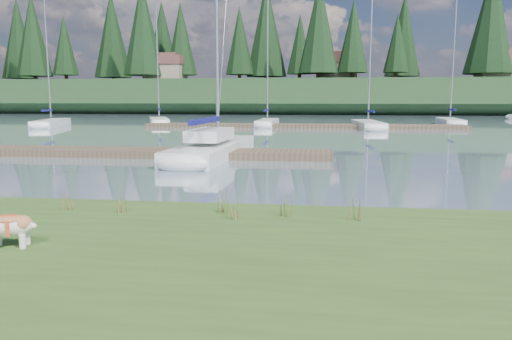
# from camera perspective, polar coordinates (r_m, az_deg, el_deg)

# --- Properties ---
(ground) EXTENTS (200.00, 200.00, 0.00)m
(ground) POSITION_cam_1_polar(r_m,az_deg,el_deg) (41.37, 2.50, 4.87)
(ground) COLOR gray
(ground) RESTS_ON ground
(bank) EXTENTS (60.00, 9.00, 0.35)m
(bank) POSITION_cam_1_polar(r_m,az_deg,el_deg) (6.63, -25.77, -12.61)
(bank) COLOR #35531F
(bank) RESTS_ON ground
(ridge) EXTENTS (200.00, 20.00, 5.00)m
(ridge) POSITION_cam_1_polar(r_m,az_deg,el_deg) (84.22, 5.03, 8.27)
(ridge) COLOR black
(ridge) RESTS_ON ground
(bulldog) EXTENTS (0.87, 0.48, 0.51)m
(bulldog) POSITION_cam_1_polar(r_m,az_deg,el_deg) (7.89, -26.55, -5.63)
(bulldog) COLOR silver
(bulldog) RESTS_ON bank
(sailboat_main) EXTENTS (2.31, 9.73, 13.80)m
(sailboat_main) POSITION_cam_1_polar(r_m,az_deg,el_deg) (21.79, -4.41, 2.91)
(sailboat_main) COLOR silver
(sailboat_main) RESTS_ON ground
(dock_near) EXTENTS (16.00, 2.00, 0.30)m
(dock_near) POSITION_cam_1_polar(r_m,az_deg,el_deg) (21.62, -12.99, 1.96)
(dock_near) COLOR #4C3D2C
(dock_near) RESTS_ON ground
(dock_far) EXTENTS (26.00, 2.20, 0.30)m
(dock_far) POSITION_cam_1_polar(r_m,az_deg,el_deg) (41.24, 5.28, 5.04)
(dock_far) COLOR #4C3D2C
(dock_far) RESTS_ON ground
(sailboat_bg_0) EXTENTS (3.67, 8.34, 11.87)m
(sailboat_bg_0) POSITION_cam_1_polar(r_m,az_deg,el_deg) (47.36, -22.14, 5.09)
(sailboat_bg_0) COLOR silver
(sailboat_bg_0) RESTS_ON ground
(sailboat_bg_1) EXTENTS (4.13, 7.74, 11.52)m
(sailboat_bg_1) POSITION_cam_1_polar(r_m,az_deg,el_deg) (48.09, -11.05, 5.59)
(sailboat_bg_1) COLOR silver
(sailboat_bg_1) RESTS_ON ground
(sailboat_bg_2) EXTENTS (1.50, 7.36, 11.11)m
(sailboat_bg_2) POSITION_cam_1_polar(r_m,az_deg,el_deg) (44.18, 1.40, 5.52)
(sailboat_bg_2) COLOR silver
(sailboat_bg_2) RESTS_ON ground
(sailboat_bg_3) EXTENTS (2.30, 8.74, 12.62)m
(sailboat_bg_3) POSITION_cam_1_polar(r_m,az_deg,el_deg) (42.15, 12.52, 5.18)
(sailboat_bg_3) COLOR silver
(sailboat_bg_3) RESTS_ON ground
(sailboat_bg_4) EXTENTS (2.19, 8.13, 11.84)m
(sailboat_bg_4) POSITION_cam_1_polar(r_m,az_deg,el_deg) (49.33, 21.15, 5.25)
(sailboat_bg_4) COLOR silver
(sailboat_bg_4) RESTS_ON ground
(weed_0) EXTENTS (0.17, 0.14, 0.52)m
(weed_0) POSITION_cam_1_polar(r_m,az_deg,el_deg) (9.51, -15.20, -3.42)
(weed_0) COLOR #475B23
(weed_0) RESTS_ON bank
(weed_1) EXTENTS (0.17, 0.14, 0.52)m
(weed_1) POSITION_cam_1_polar(r_m,az_deg,el_deg) (9.16, -3.80, -3.59)
(weed_1) COLOR #475B23
(weed_1) RESTS_ON bank
(weed_2) EXTENTS (0.17, 0.14, 0.55)m
(weed_2) POSITION_cam_1_polar(r_m,az_deg,el_deg) (8.89, 3.53, -3.85)
(weed_2) COLOR #475B23
(weed_2) RESTS_ON bank
(weed_3) EXTENTS (0.17, 0.14, 0.49)m
(weed_3) POSITION_cam_1_polar(r_m,az_deg,el_deg) (9.99, -20.98, -3.19)
(weed_3) COLOR #475B23
(weed_3) RESTS_ON bank
(weed_4) EXTENTS (0.17, 0.14, 0.49)m
(weed_4) POSITION_cam_1_polar(r_m,az_deg,el_deg) (8.70, -2.61, -4.29)
(weed_4) COLOR #475B23
(weed_4) RESTS_ON bank
(weed_5) EXTENTS (0.17, 0.14, 0.54)m
(weed_5) POSITION_cam_1_polar(r_m,az_deg,el_deg) (8.75, 11.40, -4.24)
(weed_5) COLOR #475B23
(weed_5) RESTS_ON bank
(mud_lip) EXTENTS (60.00, 0.50, 0.14)m
(mud_lip) POSITION_cam_1_polar(r_m,az_deg,el_deg) (10.45, -12.48, -5.08)
(mud_lip) COLOR #33281C
(mud_lip) RESTS_ON ground
(conifer_1) EXTENTS (4.40, 4.40, 11.30)m
(conifer_1) POSITION_cam_1_polar(r_m,az_deg,el_deg) (93.38, -21.02, 13.16)
(conifer_1) COLOR #382619
(conifer_1) RESTS_ON ridge
(conifer_2) EXTENTS (6.60, 6.60, 16.05)m
(conifer_2) POSITION_cam_1_polar(r_m,az_deg,el_deg) (84.86, -12.81, 15.58)
(conifer_2) COLOR #382619
(conifer_2) RESTS_ON ridge
(conifer_3) EXTENTS (4.84, 4.84, 12.25)m
(conifer_3) POSITION_cam_1_polar(r_m,az_deg,el_deg) (84.75, -1.91, 14.55)
(conifer_3) COLOR #382619
(conifer_3) RESTS_ON ridge
(conifer_4) EXTENTS (6.16, 6.16, 15.10)m
(conifer_4) POSITION_cam_1_polar(r_m,az_deg,el_deg) (77.88, 7.20, 16.06)
(conifer_4) COLOR #382619
(conifer_4) RESTS_ON ridge
(conifer_5) EXTENTS (3.96, 3.96, 10.35)m
(conifer_5) POSITION_cam_1_polar(r_m,az_deg,el_deg) (82.39, 15.81, 13.80)
(conifer_5) COLOR #382619
(conifer_5) RESTS_ON ridge
(conifer_6) EXTENTS (7.04, 7.04, 17.00)m
(conifer_6) POSITION_cam_1_polar(r_m,az_deg,el_deg) (83.66, 25.28, 15.43)
(conifer_6) COLOR #382619
(conifer_6) RESTS_ON ridge
(house_0) EXTENTS (6.30, 5.30, 4.65)m
(house_0) POSITION_cam_1_polar(r_m,az_deg,el_deg) (85.20, -10.27, 11.41)
(house_0) COLOR gray
(house_0) RESTS_ON ridge
(house_1) EXTENTS (6.30, 5.30, 4.65)m
(house_1) POSITION_cam_1_polar(r_m,az_deg,el_deg) (82.33, 9.28, 11.55)
(house_1) COLOR gray
(house_1) RESTS_ON ridge
(house_2) EXTENTS (6.30, 5.30, 4.65)m
(house_2) POSITION_cam_1_polar(r_m,az_deg,el_deg) (84.56, 26.10, 10.74)
(house_2) COLOR gray
(house_2) RESTS_ON ridge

